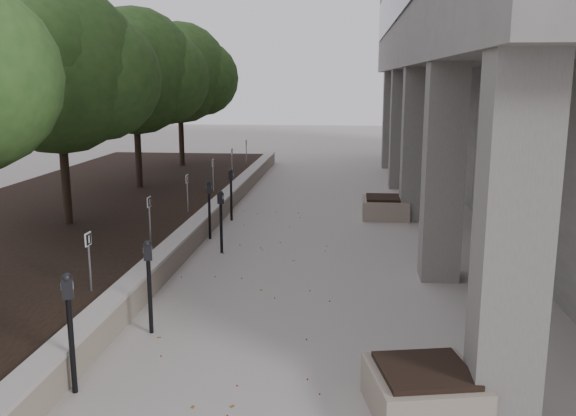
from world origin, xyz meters
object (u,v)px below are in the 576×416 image
at_px(parking_meter_3, 221,222).
at_px(planter_back, 385,207).
at_px(parking_meter_4, 209,210).
at_px(crabapple_tree_5, 180,94).
at_px(planter_front, 424,390).
at_px(parking_meter_2, 149,287).
at_px(crabapple_tree_4, 135,98).
at_px(parking_meter_5, 231,195).
at_px(crabapple_tree_3, 60,105).
at_px(parking_meter_1, 71,334).

bearing_deg(parking_meter_3, planter_back, 67.00).
distance_m(parking_meter_4, planter_back, 5.06).
xyz_separation_m(crabapple_tree_5, planter_front, (7.37, -17.00, -2.85)).
height_order(parking_meter_4, planter_back, parking_meter_4).
xyz_separation_m(crabapple_tree_5, parking_meter_3, (3.77, -10.74, -2.43)).
bearing_deg(parking_meter_2, crabapple_tree_4, 93.66).
xyz_separation_m(parking_meter_2, parking_meter_5, (-0.22, 7.50, -0.02)).
bearing_deg(crabapple_tree_3, parking_meter_2, -54.75).
xyz_separation_m(parking_meter_3, planter_back, (3.71, 3.90, -0.40)).
height_order(crabapple_tree_5, parking_meter_2, crabapple_tree_5).
bearing_deg(crabapple_tree_5, parking_meter_1, -79.14).
bearing_deg(crabapple_tree_4, planter_front, -58.45).
height_order(parking_meter_4, parking_meter_5, parking_meter_4).
bearing_deg(planter_front, parking_meter_1, 179.12).
distance_m(crabapple_tree_3, parking_meter_1, 8.02).
height_order(crabapple_tree_3, parking_meter_5, crabapple_tree_3).
relative_size(parking_meter_2, planter_back, 1.16).
bearing_deg(planter_front, parking_meter_2, 153.24).
relative_size(crabapple_tree_4, parking_meter_1, 3.62).
xyz_separation_m(crabapple_tree_3, parking_meter_3, (3.77, -0.74, -2.43)).
height_order(parking_meter_2, planter_front, parking_meter_2).
bearing_deg(parking_meter_1, parking_meter_4, 69.08).
height_order(crabapple_tree_3, planter_back, crabapple_tree_3).
bearing_deg(planter_front, parking_meter_5, 112.94).
xyz_separation_m(crabapple_tree_4, planter_front, (7.37, -12.00, -2.85)).
bearing_deg(crabapple_tree_4, crabapple_tree_3, -90.00).
relative_size(parking_meter_2, parking_meter_3, 1.03).
xyz_separation_m(crabapple_tree_5, parking_meter_1, (3.25, -16.94, -2.37)).
xyz_separation_m(crabapple_tree_3, parking_meter_1, (3.25, -6.94, -2.37)).
relative_size(parking_meter_5, planter_front, 1.18).
distance_m(crabapple_tree_4, planter_back, 8.21).
xyz_separation_m(crabapple_tree_3, planter_front, (7.37, -7.00, -2.85)).
xyz_separation_m(parking_meter_5, planter_front, (3.98, -9.40, -0.42)).
xyz_separation_m(crabapple_tree_5, planter_back, (7.48, -6.83, -2.83)).
distance_m(crabapple_tree_3, crabapple_tree_4, 5.00).
height_order(crabapple_tree_3, parking_meter_3, crabapple_tree_3).
bearing_deg(crabapple_tree_4, crabapple_tree_5, 90.00).
height_order(crabapple_tree_4, parking_meter_5, crabapple_tree_4).
bearing_deg(parking_meter_4, parking_meter_1, -102.07).
bearing_deg(parking_meter_5, planter_back, 12.37).
distance_m(parking_meter_2, planter_back, 9.14).
bearing_deg(planter_back, parking_meter_2, -115.10).
distance_m(crabapple_tree_3, crabapple_tree_5, 10.00).
distance_m(parking_meter_1, planter_back, 10.96).
relative_size(crabapple_tree_3, parking_meter_1, 3.62).
bearing_deg(planter_front, parking_meter_3, 119.88).
height_order(crabapple_tree_4, parking_meter_1, crabapple_tree_4).
relative_size(crabapple_tree_3, planter_front, 4.64).
bearing_deg(crabapple_tree_5, parking_meter_4, -71.26).
distance_m(crabapple_tree_4, planter_front, 14.37).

